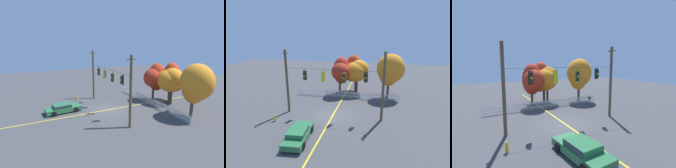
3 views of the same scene
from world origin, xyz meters
TOP-DOWN VIEW (x-y plane):
  - ground at (0.00, 0.00)m, footprint 80.00×80.00m
  - lane_centerline_stripe at (0.00, 0.00)m, footprint 0.16×36.00m
  - signal_support_span at (0.00, 0.00)m, footprint 11.69×1.10m
  - traffic_signal_northbound_primary at (-3.39, 0.01)m, footprint 0.43×0.38m
  - traffic_signal_eastbound_side at (-1.09, -0.01)m, footprint 0.43×0.38m
  - traffic_signal_southbound_primary at (1.33, 0.01)m, footprint 0.43×0.38m
  - traffic_signal_northbound_secondary at (3.76, 0.01)m, footprint 0.43×0.38m
  - white_picket_fence at (0.51, 6.48)m, footprint 15.60×0.06m
  - autumn_maple_near_fence at (-0.71, 8.36)m, footprint 2.92×3.49m
  - autumn_maple_mid at (1.05, 10.17)m, footprint 3.89×3.39m
  - autumn_oak_far_east at (1.62, 9.35)m, footprint 3.93×3.61m
  - autumn_maple_far_west at (6.76, 8.26)m, footprint 4.08×3.32m
  - parked_car at (-1.87, -5.70)m, footprint 2.31×4.72m
  - fire_hydrant at (-6.04, -2.81)m, footprint 0.38×0.22m
  - roadside_mailbox at (6.23, 4.65)m, footprint 0.25×0.44m

SIDE VIEW (x-z plane):
  - ground at x=0.00m, z-range 0.00..0.00m
  - lane_centerline_stripe at x=0.00m, z-range 0.00..0.01m
  - fire_hydrant at x=-6.04m, z-range -0.01..0.77m
  - white_picket_fence at x=0.51m, z-range 0.00..1.13m
  - parked_car at x=-1.87m, z-range 0.03..1.18m
  - roadside_mailbox at x=6.23m, z-range 0.43..1.79m
  - autumn_maple_mid at x=1.05m, z-range 0.60..6.75m
  - autumn_oak_far_east at x=1.62m, z-range 0.96..6.41m
  - autumn_maple_near_fence at x=-0.71m, z-range 0.75..6.68m
  - signal_support_span at x=0.00m, z-range 0.06..7.86m
  - autumn_maple_far_west at x=6.76m, z-range 0.94..7.58m
  - traffic_signal_southbound_primary at x=1.33m, z-range 3.98..5.49m
  - traffic_signal_northbound_primary at x=-3.39m, z-range 4.08..5.50m
  - traffic_signal_eastbound_side at x=-1.09m, z-range 4.06..5.53m
  - traffic_signal_northbound_secondary at x=3.76m, z-range 4.27..5.55m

